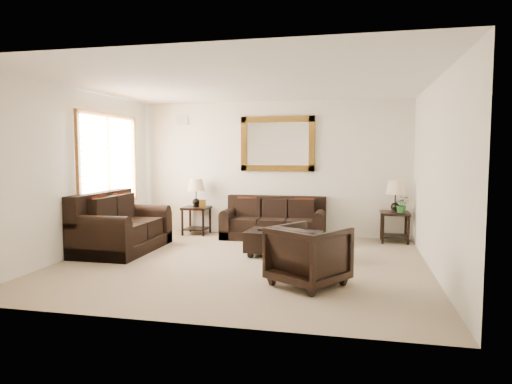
% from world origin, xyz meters
% --- Properties ---
extents(room, '(5.51, 5.01, 2.71)m').
position_xyz_m(room, '(0.00, 0.00, 1.35)').
color(room, gray).
rests_on(room, ground).
extents(window, '(0.07, 1.96, 1.66)m').
position_xyz_m(window, '(-2.70, 0.90, 1.55)').
color(window, white).
rests_on(window, room).
extents(mirror, '(1.50, 0.06, 1.10)m').
position_xyz_m(mirror, '(0.12, 2.47, 1.85)').
color(mirror, '#48250E').
rests_on(mirror, room).
extents(air_vent, '(0.25, 0.02, 0.18)m').
position_xyz_m(air_vent, '(-1.90, 2.48, 2.35)').
color(air_vent, '#999999').
rests_on(air_vent, room).
extents(sofa, '(1.98, 0.85, 0.81)m').
position_xyz_m(sofa, '(0.12, 2.11, 0.29)').
color(sofa, black).
rests_on(sofa, room).
extents(loveseat, '(1.05, 1.77, 1.00)m').
position_xyz_m(loveseat, '(-2.27, 0.43, 0.37)').
color(loveseat, black).
rests_on(loveseat, room).
extents(end_table_left, '(0.52, 0.52, 1.14)m').
position_xyz_m(end_table_left, '(-1.51, 2.20, 0.74)').
color(end_table_left, black).
rests_on(end_table_left, room).
extents(end_table_right, '(0.52, 0.52, 1.15)m').
position_xyz_m(end_table_right, '(2.40, 2.20, 0.75)').
color(end_table_right, black).
rests_on(end_table_right, room).
extents(coffee_table, '(1.25, 0.75, 0.51)m').
position_xyz_m(coffee_table, '(0.54, 0.60, 0.25)').
color(coffee_table, black).
rests_on(coffee_table, room).
extents(armchair, '(1.11, 1.09, 0.84)m').
position_xyz_m(armchair, '(1.11, -0.93, 0.42)').
color(armchair, black).
rests_on(armchair, floor).
extents(potted_plant, '(0.35, 0.37, 0.24)m').
position_xyz_m(potted_plant, '(2.51, 2.10, 0.69)').
color(potted_plant, '#22591E').
rests_on(potted_plant, end_table_right).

